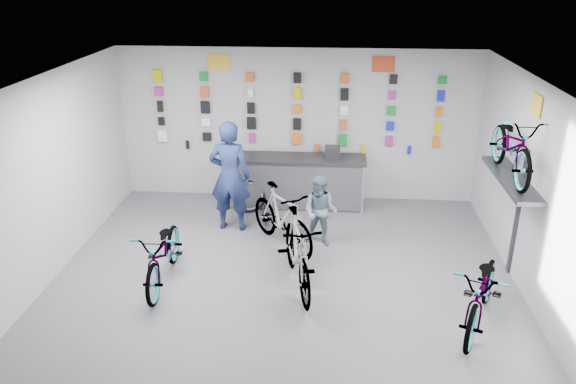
# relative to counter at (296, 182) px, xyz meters

# --- Properties ---
(floor) EXTENTS (8.00, 8.00, 0.00)m
(floor) POSITION_rel_counter_xyz_m (0.00, -3.54, -0.49)
(floor) COLOR #515055
(floor) RESTS_ON ground
(ceiling) EXTENTS (8.00, 8.00, 0.00)m
(ceiling) POSITION_rel_counter_xyz_m (0.00, -3.54, 2.51)
(ceiling) COLOR white
(ceiling) RESTS_ON wall_back
(wall_back) EXTENTS (7.00, 0.00, 7.00)m
(wall_back) POSITION_rel_counter_xyz_m (0.00, 0.46, 1.01)
(wall_back) COLOR #BCBCBF
(wall_back) RESTS_ON floor
(wall_left) EXTENTS (0.00, 8.00, 8.00)m
(wall_left) POSITION_rel_counter_xyz_m (-3.50, -3.54, 1.01)
(wall_left) COLOR #BCBCBF
(wall_left) RESTS_ON floor
(wall_right) EXTENTS (0.00, 8.00, 8.00)m
(wall_right) POSITION_rel_counter_xyz_m (3.50, -3.54, 1.01)
(wall_right) COLOR #BCBCBF
(wall_right) RESTS_ON floor
(counter) EXTENTS (2.70, 0.66, 1.00)m
(counter) POSITION_rel_counter_xyz_m (0.00, 0.00, 0.00)
(counter) COLOR black
(counter) RESTS_ON floor
(merch_wall) EXTENTS (5.57, 0.08, 1.57)m
(merch_wall) POSITION_rel_counter_xyz_m (-0.11, 0.39, 1.30)
(merch_wall) COLOR white
(merch_wall) RESTS_ON wall_back
(wall_bracket) EXTENTS (0.39, 1.90, 2.00)m
(wall_bracket) POSITION_rel_counter_xyz_m (3.33, -2.34, 0.98)
(wall_bracket) COLOR #333338
(wall_bracket) RESTS_ON wall_right
(sign_left) EXTENTS (0.42, 0.02, 0.30)m
(sign_left) POSITION_rel_counter_xyz_m (-1.50, 0.44, 2.23)
(sign_left) COLOR yellow
(sign_left) RESTS_ON wall_back
(sign_right) EXTENTS (0.42, 0.02, 0.30)m
(sign_right) POSITION_rel_counter_xyz_m (1.60, 0.44, 2.23)
(sign_right) COLOR #BB4121
(sign_right) RESTS_ON wall_back
(sign_side) EXTENTS (0.02, 0.40, 0.30)m
(sign_side) POSITION_rel_counter_xyz_m (3.48, -2.34, 2.16)
(sign_side) COLOR yellow
(sign_side) RESTS_ON wall_right
(bike_left) EXTENTS (0.71, 1.85, 0.96)m
(bike_left) POSITION_rel_counter_xyz_m (-1.76, -3.03, -0.01)
(bike_left) COLOR gray
(bike_left) RESTS_ON floor
(bike_center) EXTENTS (0.97, 1.96, 1.14)m
(bike_center) POSITION_rel_counter_xyz_m (0.22, -3.00, 0.08)
(bike_center) COLOR gray
(bike_center) RESTS_ON floor
(bike_right) EXTENTS (1.34, 1.98, 0.99)m
(bike_right) POSITION_rel_counter_xyz_m (2.70, -3.78, 0.01)
(bike_right) COLOR gray
(bike_right) RESTS_ON floor
(bike_service) EXTENTS (1.49, 1.71, 1.07)m
(bike_service) POSITION_rel_counter_xyz_m (-0.11, -1.76, 0.05)
(bike_service) COLOR gray
(bike_service) RESTS_ON floor
(bike_wall) EXTENTS (0.63, 1.80, 0.95)m
(bike_wall) POSITION_rel_counter_xyz_m (3.25, -2.34, 1.57)
(bike_wall) COLOR gray
(bike_wall) RESTS_ON wall_bracket
(clerk) EXTENTS (0.76, 0.53, 2.00)m
(clerk) POSITION_rel_counter_xyz_m (-1.08, -1.13, 0.51)
(clerk) COLOR navy
(clerk) RESTS_ON floor
(customer) EXTENTS (0.70, 0.61, 1.23)m
(customer) POSITION_rel_counter_xyz_m (0.52, -1.64, 0.13)
(customer) COLOR slate
(customer) RESTS_ON floor
(spare_wheel) EXTENTS (0.69, 0.44, 0.64)m
(spare_wheel) POSITION_rel_counter_xyz_m (-0.86, -0.37, -0.17)
(spare_wheel) COLOR black
(spare_wheel) RESTS_ON floor
(register) EXTENTS (0.29, 0.31, 0.22)m
(register) POSITION_rel_counter_xyz_m (0.70, 0.01, 0.62)
(register) COLOR black
(register) RESTS_ON counter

